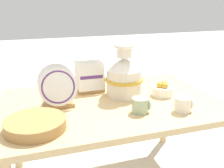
{
  "coord_description": "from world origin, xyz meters",
  "views": [
    {
      "loc": [
        -0.46,
        -1.41,
        1.21
      ],
      "look_at": [
        0.0,
        0.0,
        0.71
      ],
      "focal_mm": 42.0,
      "sensor_mm": 36.0,
      "label": 1
    }
  ],
  "objects": [
    {
      "name": "dish_rack_square_plates",
      "position": [
        -0.09,
        0.22,
        0.68
      ],
      "size": [
        0.18,
        0.15,
        0.2
      ],
      "color": "tan",
      "rests_on": "display_table"
    },
    {
      "name": "mug_sage_glaze",
      "position": [
        0.1,
        -0.21,
        0.65
      ],
      "size": [
        0.1,
        0.09,
        0.08
      ],
      "color": "#9EB28E",
      "rests_on": "display_table"
    },
    {
      "name": "fruit_bowl",
      "position": [
        0.34,
        -0.01,
        0.64
      ],
      "size": [
        0.14,
        0.14,
        0.09
      ],
      "color": "white",
      "rests_on": "display_table"
    },
    {
      "name": "wicker_charger_stack",
      "position": [
        -0.46,
        -0.23,
        0.63
      ],
      "size": [
        0.29,
        0.29,
        0.05
      ],
      "color": "#AD7F47",
      "rests_on": "display_table"
    },
    {
      "name": "ceramic_vase",
      "position": [
        0.1,
        0.07,
        0.74
      ],
      "size": [
        0.24,
        0.24,
        0.33
      ],
      "color": "silver",
      "rests_on": "display_table"
    },
    {
      "name": "mug_cream_glaze",
      "position": [
        0.33,
        -0.27,
        0.65
      ],
      "size": [
        0.1,
        0.09,
        0.08
      ],
      "color": "silver",
      "rests_on": "display_table"
    },
    {
      "name": "display_table",
      "position": [
        0.0,
        0.0,
        0.54
      ],
      "size": [
        1.31,
        0.87,
        0.6
      ],
      "color": "tan",
      "rests_on": "ground_plane"
    },
    {
      "name": "dish_rack_round_plates",
      "position": [
        -0.32,
        0.02,
        0.71
      ],
      "size": [
        0.22,
        0.16,
        0.24
      ],
      "color": "tan",
      "rests_on": "display_table"
    }
  ]
}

